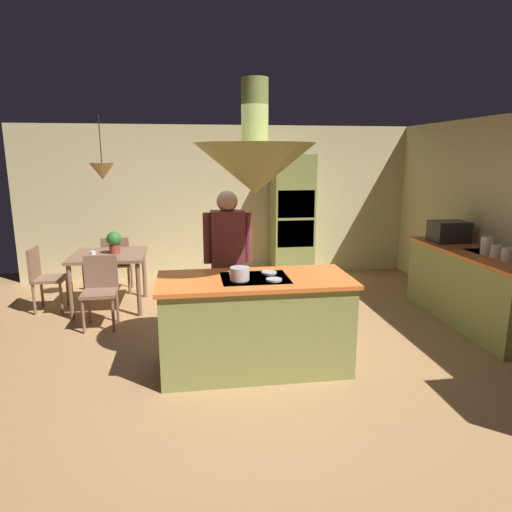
{
  "coord_description": "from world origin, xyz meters",
  "views": [
    {
      "loc": [
        -0.61,
        -4.35,
        2.07
      ],
      "look_at": [
        0.1,
        0.4,
        1.0
      ],
      "focal_mm": 31.97,
      "sensor_mm": 36.0,
      "label": 1
    }
  ],
  "objects_px": {
    "dining_table": "(109,261)",
    "microwave_on_counter": "(449,232)",
    "potted_plant_on_table": "(114,241)",
    "oven_tower": "(292,218)",
    "canister_sugar": "(497,251)",
    "cooking_pot_on_cooktop": "(240,274)",
    "cup_on_table": "(93,255)",
    "kitchen_island": "(255,323)",
    "chair_facing_island": "(100,286)",
    "chair_at_corner": "(43,274)",
    "person_at_island": "(228,257)",
    "chair_by_back_wall": "(117,261)",
    "canister_tea": "(487,246)",
    "canister_flour": "(507,255)"
  },
  "relations": [
    {
      "from": "chair_facing_island",
      "to": "chair_at_corner",
      "type": "distance_m",
      "value": 1.11
    },
    {
      "from": "canister_flour",
      "to": "oven_tower",
      "type": "bearing_deg",
      "value": 120.33
    },
    {
      "from": "chair_by_back_wall",
      "to": "chair_at_corner",
      "type": "relative_size",
      "value": 1.0
    },
    {
      "from": "potted_plant_on_table",
      "to": "chair_facing_island",
      "type": "bearing_deg",
      "value": -96.98
    },
    {
      "from": "canister_sugar",
      "to": "potted_plant_on_table",
      "type": "bearing_deg",
      "value": 159.51
    },
    {
      "from": "oven_tower",
      "to": "canister_sugar",
      "type": "xyz_separation_m",
      "value": [
        1.74,
        -2.79,
        -0.04
      ]
    },
    {
      "from": "cup_on_table",
      "to": "potted_plant_on_table",
      "type": "bearing_deg",
      "value": 46.31
    },
    {
      "from": "potted_plant_on_table",
      "to": "canister_sugar",
      "type": "bearing_deg",
      "value": -20.49
    },
    {
      "from": "oven_tower",
      "to": "kitchen_island",
      "type": "bearing_deg",
      "value": -108.74
    },
    {
      "from": "chair_by_back_wall",
      "to": "chair_at_corner",
      "type": "bearing_deg",
      "value": 38.87
    },
    {
      "from": "potted_plant_on_table",
      "to": "canister_sugar",
      "type": "xyz_separation_m",
      "value": [
        4.45,
        -1.66,
        0.07
      ]
    },
    {
      "from": "dining_table",
      "to": "canister_sugar",
      "type": "bearing_deg",
      "value": -19.98
    },
    {
      "from": "oven_tower",
      "to": "potted_plant_on_table",
      "type": "distance_m",
      "value": 2.94
    },
    {
      "from": "potted_plant_on_table",
      "to": "microwave_on_counter",
      "type": "distance_m",
      "value": 4.51
    },
    {
      "from": "chair_at_corner",
      "to": "potted_plant_on_table",
      "type": "distance_m",
      "value": 1.04
    },
    {
      "from": "cooking_pot_on_cooktop",
      "to": "chair_by_back_wall",
      "type": "bearing_deg",
      "value": 117.78
    },
    {
      "from": "kitchen_island",
      "to": "oven_tower",
      "type": "bearing_deg",
      "value": 71.26
    },
    {
      "from": "chair_facing_island",
      "to": "canister_sugar",
      "type": "distance_m",
      "value": 4.67
    },
    {
      "from": "oven_tower",
      "to": "canister_tea",
      "type": "bearing_deg",
      "value": -56.35
    },
    {
      "from": "dining_table",
      "to": "microwave_on_counter",
      "type": "distance_m",
      "value": 4.61
    },
    {
      "from": "chair_facing_island",
      "to": "cooking_pot_on_cooktop",
      "type": "distance_m",
      "value": 2.23
    },
    {
      "from": "chair_by_back_wall",
      "to": "potted_plant_on_table",
      "type": "bearing_deg",
      "value": 97.26
    },
    {
      "from": "potted_plant_on_table",
      "to": "cup_on_table",
      "type": "bearing_deg",
      "value": -133.69
    },
    {
      "from": "chair_facing_island",
      "to": "canister_tea",
      "type": "height_order",
      "value": "canister_tea"
    },
    {
      "from": "chair_at_corner",
      "to": "potted_plant_on_table",
      "type": "relative_size",
      "value": 2.9
    },
    {
      "from": "person_at_island",
      "to": "canister_tea",
      "type": "relative_size",
      "value": 8.02
    },
    {
      "from": "kitchen_island",
      "to": "cup_on_table",
      "type": "distance_m",
      "value": 2.65
    },
    {
      "from": "chair_by_back_wall",
      "to": "cup_on_table",
      "type": "height_order",
      "value": "chair_by_back_wall"
    },
    {
      "from": "oven_tower",
      "to": "canister_flour",
      "type": "relative_size",
      "value": 13.84
    },
    {
      "from": "kitchen_island",
      "to": "chair_facing_island",
      "type": "xyz_separation_m",
      "value": [
        -1.7,
        1.41,
        0.04
      ]
    },
    {
      "from": "kitchen_island",
      "to": "chair_at_corner",
      "type": "height_order",
      "value": "kitchen_island"
    },
    {
      "from": "dining_table",
      "to": "canister_flour",
      "type": "distance_m",
      "value": 4.91
    },
    {
      "from": "cup_on_table",
      "to": "canister_tea",
      "type": "bearing_deg",
      "value": -14.74
    },
    {
      "from": "cup_on_table",
      "to": "chair_facing_island",
      "type": "bearing_deg",
      "value": -71.59
    },
    {
      "from": "person_at_island",
      "to": "canister_flour",
      "type": "xyz_separation_m",
      "value": [
        3.04,
        -0.42,
        0.02
      ]
    },
    {
      "from": "dining_table",
      "to": "canister_tea",
      "type": "distance_m",
      "value": 4.79
    },
    {
      "from": "chair_at_corner",
      "to": "cup_on_table",
      "type": "bearing_deg",
      "value": -108.45
    },
    {
      "from": "dining_table",
      "to": "cup_on_table",
      "type": "xyz_separation_m",
      "value": [
        -0.15,
        -0.24,
        0.15
      ]
    },
    {
      "from": "kitchen_island",
      "to": "canister_tea",
      "type": "relative_size",
      "value": 8.75
    },
    {
      "from": "oven_tower",
      "to": "person_at_island",
      "type": "height_order",
      "value": "oven_tower"
    },
    {
      "from": "oven_tower",
      "to": "canister_sugar",
      "type": "bearing_deg",
      "value": -58.08
    },
    {
      "from": "microwave_on_counter",
      "to": "oven_tower",
      "type": "bearing_deg",
      "value": 133.93
    },
    {
      "from": "oven_tower",
      "to": "person_at_island",
      "type": "bearing_deg",
      "value": -116.93
    },
    {
      "from": "oven_tower",
      "to": "canister_sugar",
      "type": "distance_m",
      "value": 3.29
    },
    {
      "from": "canister_tea",
      "to": "cooking_pot_on_cooktop",
      "type": "xyz_separation_m",
      "value": [
        -3.0,
        -0.76,
        -0.03
      ]
    },
    {
      "from": "chair_by_back_wall",
      "to": "cup_on_table",
      "type": "bearing_deg",
      "value": 80.7
    },
    {
      "from": "person_at_island",
      "to": "cooking_pot_on_cooktop",
      "type": "relative_size",
      "value": 9.44
    },
    {
      "from": "canister_sugar",
      "to": "cooking_pot_on_cooktop",
      "type": "bearing_deg",
      "value": -169.07
    },
    {
      "from": "person_at_island",
      "to": "cooking_pot_on_cooktop",
      "type": "xyz_separation_m",
      "value": [
        0.04,
        -0.82,
        0.02
      ]
    },
    {
      "from": "person_at_island",
      "to": "canister_tea",
      "type": "bearing_deg",
      "value": -1.17
    }
  ]
}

